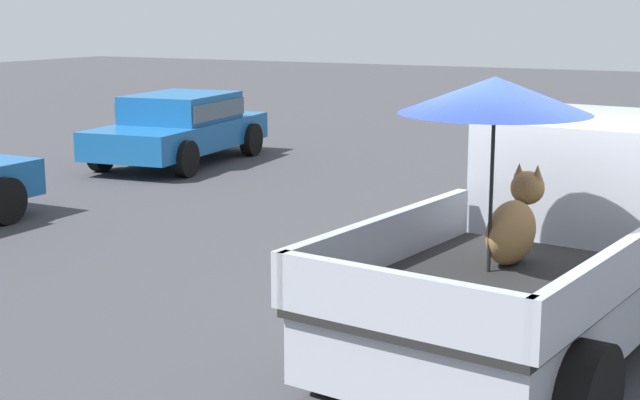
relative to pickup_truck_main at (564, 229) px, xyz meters
The scene contains 3 objects.
ground_plane 1.09m from the pickup_truck_main, behind, with size 80.00×80.00×0.00m, color #38383D.
pickup_truck_main is the anchor object (origin of this frame).
parked_sedan_near 11.00m from the pickup_truck_main, 54.39° to the left, with size 4.48×2.37×1.33m.
Camera 1 is at (-7.69, -1.94, 2.88)m, focal length 52.48 mm.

